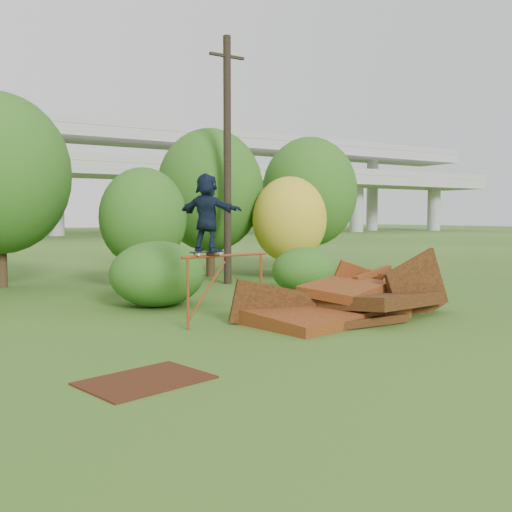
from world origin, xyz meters
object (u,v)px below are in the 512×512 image
skater (207,212)px  utility_pole (227,160)px  scrap_pile (347,304)px  flat_plate (145,380)px

skater → utility_pole: bearing=-58.6°
scrap_pile → utility_pole: (0.98, 7.82, 4.22)m
skater → utility_pole: (4.41, 7.03, 1.99)m
scrap_pile → skater: (-3.43, 0.79, 2.24)m
scrap_pile → utility_pole: size_ratio=0.66×
scrap_pile → flat_plate: size_ratio=3.24×
skater → utility_pole: utility_pole is taller
scrap_pile → skater: 4.17m
utility_pole → skater: bearing=-122.1°
flat_plate → utility_pole: (7.14, 10.31, 4.56)m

